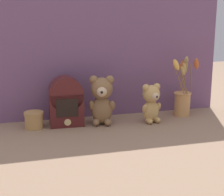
{
  "coord_description": "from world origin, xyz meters",
  "views": [
    {
      "loc": [
        -0.43,
        -1.54,
        0.51
      ],
      "look_at": [
        0.0,
        0.02,
        0.13
      ],
      "focal_mm": 55.0,
      "sensor_mm": 36.0,
      "label": 1
    }
  ],
  "objects_px": {
    "decorative_tin_tall": "(34,120)",
    "teddy_bear_medium": "(151,102)",
    "teddy_bear_large": "(102,99)",
    "flower_vase": "(183,97)",
    "vintage_radio": "(66,101)"
  },
  "relations": [
    {
      "from": "teddy_bear_large",
      "to": "teddy_bear_medium",
      "type": "relative_size",
      "value": 1.23
    },
    {
      "from": "teddy_bear_large",
      "to": "flower_vase",
      "type": "xyz_separation_m",
      "value": [
        0.45,
        0.03,
        -0.02
      ]
    },
    {
      "from": "teddy_bear_large",
      "to": "vintage_radio",
      "type": "distance_m",
      "value": 0.17
    },
    {
      "from": "teddy_bear_medium",
      "to": "vintage_radio",
      "type": "height_order",
      "value": "vintage_radio"
    },
    {
      "from": "teddy_bear_large",
      "to": "vintage_radio",
      "type": "height_order",
      "value": "teddy_bear_large"
    },
    {
      "from": "teddy_bear_medium",
      "to": "vintage_radio",
      "type": "bearing_deg",
      "value": 170.98
    },
    {
      "from": "vintage_radio",
      "to": "flower_vase",
      "type": "bearing_deg",
      "value": 0.22
    },
    {
      "from": "flower_vase",
      "to": "decorative_tin_tall",
      "type": "bearing_deg",
      "value": -179.14
    },
    {
      "from": "teddy_bear_medium",
      "to": "vintage_radio",
      "type": "relative_size",
      "value": 0.82
    },
    {
      "from": "flower_vase",
      "to": "teddy_bear_large",
      "type": "bearing_deg",
      "value": -175.83
    },
    {
      "from": "teddy_bear_medium",
      "to": "vintage_radio",
      "type": "distance_m",
      "value": 0.42
    },
    {
      "from": "teddy_bear_large",
      "to": "teddy_bear_medium",
      "type": "height_order",
      "value": "teddy_bear_large"
    },
    {
      "from": "teddy_bear_large",
      "to": "decorative_tin_tall",
      "type": "relative_size",
      "value": 2.65
    },
    {
      "from": "teddy_bear_medium",
      "to": "decorative_tin_tall",
      "type": "bearing_deg",
      "value": 174.33
    },
    {
      "from": "decorative_tin_tall",
      "to": "teddy_bear_medium",
      "type": "bearing_deg",
      "value": -5.67
    }
  ]
}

